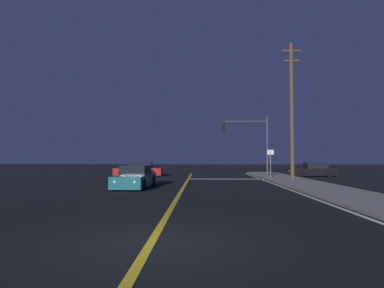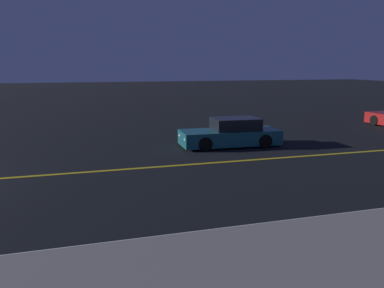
% 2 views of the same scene
% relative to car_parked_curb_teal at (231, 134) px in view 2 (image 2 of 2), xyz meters
% --- Properties ---
extents(sidewalk_right, '(3.20, 40.10, 0.15)m').
position_rel_car_parked_curb_teal_xyz_m(sidewalk_right, '(10.85, -1.56, -0.51)').
color(sidewalk_right, gray).
rests_on(sidewalk_right, ground).
extents(lane_line_center, '(0.20, 37.87, 0.01)m').
position_rel_car_parked_curb_teal_xyz_m(lane_line_center, '(2.91, -1.56, -0.58)').
color(lane_line_center, gold).
rests_on(lane_line_center, ground).
extents(lane_line_edge_right, '(0.16, 37.87, 0.01)m').
position_rel_car_parked_curb_teal_xyz_m(lane_line_edge_right, '(9.00, -1.56, -0.58)').
color(lane_line_edge_right, white).
rests_on(lane_line_edge_right, ground).
extents(car_parked_curb_teal, '(1.99, 4.76, 1.34)m').
position_rel_car_parked_curb_teal_xyz_m(car_parked_curb_teal, '(0.00, 0.00, 0.00)').
color(car_parked_curb_teal, '#195960').
rests_on(car_parked_curb_teal, ground).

